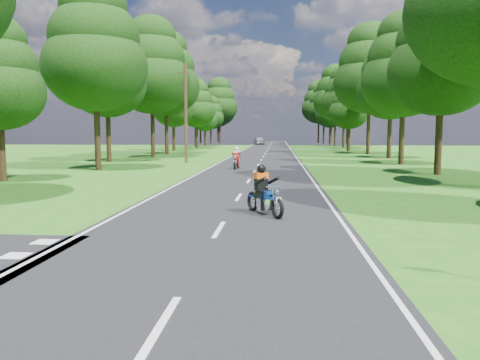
{
  "coord_description": "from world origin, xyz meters",
  "views": [
    {
      "loc": [
        1.51,
        -9.77,
        2.52
      ],
      "look_at": [
        0.38,
        4.0,
        1.1
      ],
      "focal_mm": 35.0,
      "sensor_mm": 36.0,
      "label": 1
    }
  ],
  "objects": [
    {
      "name": "distant_car",
      "position": [
        -2.23,
        82.57,
        0.78
      ],
      "size": [
        2.77,
        4.76,
        1.52
      ],
      "primitive_type": "imported",
      "rotation": [
        0.0,
        0.0,
        0.23
      ],
      "color": "#A5A7AC",
      "rests_on": "main_road"
    },
    {
      "name": "rider_near_blue",
      "position": [
        1.11,
        4.25,
        0.78
      ],
      "size": [
        1.46,
        1.88,
        1.52
      ],
      "primitive_type": null,
      "rotation": [
        0.0,
        0.0,
        0.54
      ],
      "color": "#0D3699",
      "rests_on": "main_road"
    },
    {
      "name": "main_road",
      "position": [
        0.0,
        50.0,
        0.01
      ],
      "size": [
        7.0,
        140.0,
        0.02
      ],
      "primitive_type": "cube",
      "color": "black",
      "rests_on": "ground"
    },
    {
      "name": "rider_far_red",
      "position": [
        -1.33,
        21.98,
        0.77
      ],
      "size": [
        0.68,
        1.82,
        1.5
      ],
      "primitive_type": null,
      "rotation": [
        0.0,
        0.0,
        -0.05
      ],
      "color": "maroon",
      "rests_on": "main_road"
    },
    {
      "name": "treeline",
      "position": [
        1.43,
        60.06,
        8.25
      ],
      "size": [
        40.0,
        115.35,
        14.78
      ],
      "color": "black",
      "rests_on": "ground"
    },
    {
      "name": "road_markings",
      "position": [
        -0.14,
        48.13,
        0.02
      ],
      "size": [
        7.4,
        140.0,
        0.01
      ],
      "color": "silver",
      "rests_on": "main_road"
    },
    {
      "name": "telegraph_pole",
      "position": [
        -6.0,
        28.0,
        4.07
      ],
      "size": [
        1.2,
        0.26,
        8.0
      ],
      "color": "#382616",
      "rests_on": "ground"
    },
    {
      "name": "ground",
      "position": [
        0.0,
        0.0,
        0.0
      ],
      "size": [
        160.0,
        160.0,
        0.0
      ],
      "primitive_type": "plane",
      "color": "#1D6216",
      "rests_on": "ground"
    }
  ]
}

